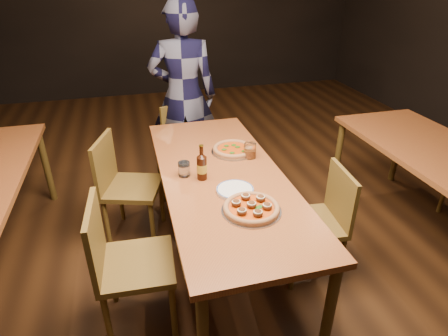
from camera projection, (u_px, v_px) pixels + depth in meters
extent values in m
plane|color=black|center=(222.00, 259.00, 2.87)|extent=(9.00, 9.00, 0.00)
plane|color=black|center=(152.00, 1.00, 6.00)|extent=(7.00, 0.00, 7.00)
cube|color=maroon|center=(222.00, 176.00, 2.53)|extent=(0.80, 2.00, 0.04)
cylinder|color=#503C16|center=(161.00, 168.00, 3.43)|extent=(0.06, 0.06, 0.71)
cylinder|color=#503C16|center=(329.00, 314.00, 1.98)|extent=(0.06, 0.06, 0.71)
cylinder|color=#503C16|center=(232.00, 159.00, 3.58)|extent=(0.06, 0.06, 0.71)
cylinder|color=#503C16|center=(46.00, 166.00, 3.46)|extent=(0.06, 0.06, 0.71)
cylinder|color=#503C16|center=(338.00, 156.00, 3.64)|extent=(0.06, 0.06, 0.71)
cylinder|color=#503C16|center=(398.00, 149.00, 3.80)|extent=(0.06, 0.06, 0.71)
cylinder|color=#B7B7BF|center=(251.00, 211.00, 2.13)|extent=(0.34, 0.34, 0.01)
cylinder|color=tan|center=(251.00, 209.00, 2.13)|extent=(0.32, 0.32, 0.02)
torus|color=tan|center=(251.00, 208.00, 2.12)|extent=(0.32, 0.32, 0.03)
cylinder|color=#9A2F09|center=(251.00, 207.00, 2.12)|extent=(0.26, 0.26, 0.00)
cylinder|color=#B7B7BF|center=(233.00, 151.00, 2.82)|extent=(0.33, 0.33, 0.01)
cylinder|color=tan|center=(233.00, 150.00, 2.81)|extent=(0.30, 0.30, 0.02)
torus|color=tan|center=(233.00, 149.00, 2.81)|extent=(0.31, 0.31, 0.03)
cylinder|color=#9A2F09|center=(233.00, 148.00, 2.81)|extent=(0.23, 0.23, 0.00)
cylinder|color=white|center=(235.00, 190.00, 2.31)|extent=(0.23, 0.23, 0.02)
cylinder|color=black|center=(202.00, 168.00, 2.42)|extent=(0.07, 0.07, 0.16)
cylinder|color=black|center=(201.00, 152.00, 2.37)|extent=(0.03, 0.03, 0.08)
cylinder|color=gold|center=(202.00, 168.00, 2.42)|extent=(0.07, 0.07, 0.06)
cylinder|color=white|center=(184.00, 169.00, 2.47)|extent=(0.08, 0.08, 0.10)
cylinder|color=#994611|center=(250.00, 150.00, 2.71)|extent=(0.09, 0.09, 0.11)
imported|color=black|center=(183.00, 96.00, 3.60)|extent=(0.70, 0.52, 1.77)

